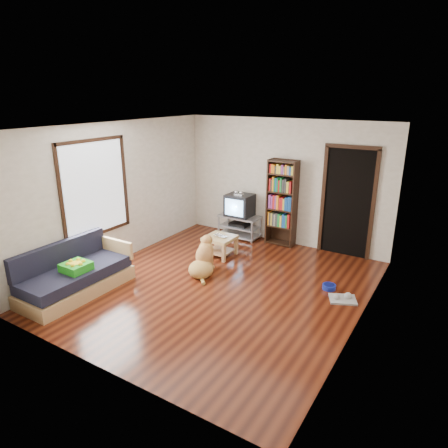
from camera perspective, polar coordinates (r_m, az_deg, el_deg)
The scene contains 18 objects.
ground at distance 6.76m, azimuth -0.66°, elevation -8.84°, with size 5.00×5.00×0.00m, color #5C220F.
ceiling at distance 6.03m, azimuth -0.75°, elevation 13.71°, with size 5.00×5.00×0.00m, color white.
wall_back at distance 8.42m, azimuth 8.51°, elevation 5.88°, with size 4.50×4.50×0.00m, color silver.
wall_front at distance 4.50m, azimuth -18.14°, elevation -6.02°, with size 4.50×4.50×0.00m, color silver.
wall_left at distance 7.68m, azimuth -15.06°, elevation 4.24°, with size 5.00×5.00×0.00m, color silver.
wall_right at distance 5.47m, azimuth 19.64°, elevation -1.85°, with size 5.00×5.00×0.00m, color silver.
green_cushion at distance 6.69m, azimuth -20.37°, elevation -5.75°, with size 0.39×0.39×0.13m, color green.
laptop at distance 7.78m, azimuth -0.72°, elevation -1.79°, with size 0.29×0.19×0.02m, color silver.
dog_bowl at distance 6.86m, azimuth 14.77°, elevation -8.67°, with size 0.22×0.22×0.08m, color navy.
grey_rag at distance 6.59m, azimuth 16.60°, elevation -10.27°, with size 0.40×0.32×0.03m, color #9A9A9A.
window at distance 7.30m, azimuth -17.93°, elevation 4.88°, with size 0.03×1.46×1.70m.
doorway at distance 8.03m, azimuth 17.26°, elevation 3.31°, with size 1.03×0.05×2.19m.
tv_stand at distance 8.87m, azimuth 2.22°, elevation -0.21°, with size 0.90×0.45×0.50m.
crt_tv at distance 8.75m, azimuth 2.33°, elevation 2.77°, with size 0.55×0.52×0.58m.
bookshelf at distance 8.33m, azimuth 8.30°, elevation 3.64°, with size 0.60×0.30×1.80m.
sofa at distance 6.90m, azimuth -20.48°, elevation -7.07°, with size 0.80×1.80×0.80m.
coffee_table at distance 7.85m, azimuth -0.60°, elevation -2.63°, with size 0.55×0.55×0.40m.
dog at distance 7.10m, azimuth -2.96°, elevation -5.20°, with size 0.53×0.79×0.69m.
Camera 1 is at (3.23, -5.07, 3.08)m, focal length 32.00 mm.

